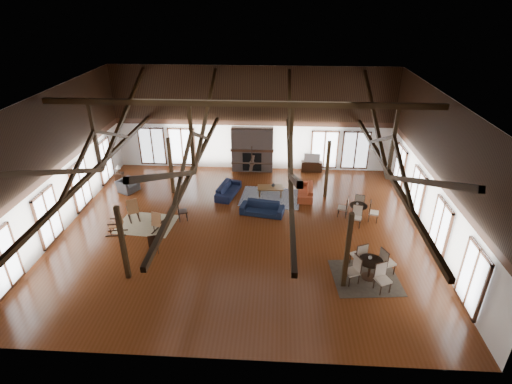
# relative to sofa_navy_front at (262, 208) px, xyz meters

# --- Properties ---
(floor) EXTENTS (16.00, 16.00, 0.00)m
(floor) POSITION_rel_sofa_navy_front_xyz_m (-0.81, -1.51, -0.30)
(floor) COLOR #572812
(floor) RESTS_ON ground
(ceiling) EXTENTS (16.00, 14.00, 0.02)m
(ceiling) POSITION_rel_sofa_navy_front_xyz_m (-0.81, -1.51, 5.70)
(ceiling) COLOR black
(ceiling) RESTS_ON wall_back
(wall_back) EXTENTS (16.00, 0.02, 6.00)m
(wall_back) POSITION_rel_sofa_navy_front_xyz_m (-0.81, 5.49, 2.70)
(wall_back) COLOR white
(wall_back) RESTS_ON floor
(wall_front) EXTENTS (16.00, 0.02, 6.00)m
(wall_front) POSITION_rel_sofa_navy_front_xyz_m (-0.81, -8.51, 2.70)
(wall_front) COLOR white
(wall_front) RESTS_ON floor
(wall_left) EXTENTS (0.02, 14.00, 6.00)m
(wall_left) POSITION_rel_sofa_navy_front_xyz_m (-8.81, -1.51, 2.70)
(wall_left) COLOR white
(wall_left) RESTS_ON floor
(wall_right) EXTENTS (0.02, 14.00, 6.00)m
(wall_right) POSITION_rel_sofa_navy_front_xyz_m (7.19, -1.51, 2.70)
(wall_right) COLOR white
(wall_right) RESTS_ON floor
(roof_truss) EXTENTS (15.60, 14.07, 3.14)m
(roof_truss) POSITION_rel_sofa_navy_front_xyz_m (-0.81, -1.51, 3.73)
(roof_truss) COLOR #33210E
(roof_truss) RESTS_ON wall_back
(post_grid) EXTENTS (8.16, 7.16, 3.05)m
(post_grid) POSITION_rel_sofa_navy_front_xyz_m (-0.81, -1.51, 1.22)
(post_grid) COLOR #33210E
(post_grid) RESTS_ON floor
(fireplace) EXTENTS (2.50, 0.69, 2.60)m
(fireplace) POSITION_rel_sofa_navy_front_xyz_m (-0.81, 5.16, 0.99)
(fireplace) COLOR #736057
(fireplace) RESTS_ON floor
(ceiling_fan) EXTENTS (1.60, 1.60, 0.75)m
(ceiling_fan) POSITION_rel_sofa_navy_front_xyz_m (-0.31, -2.51, 3.43)
(ceiling_fan) COLOR black
(ceiling_fan) RESTS_ON roof_truss
(sofa_navy_front) EXTENTS (2.17, 1.17, 0.60)m
(sofa_navy_front) POSITION_rel_sofa_navy_front_xyz_m (0.00, 0.00, 0.00)
(sofa_navy_front) COLOR #121B33
(sofa_navy_front) RESTS_ON floor
(sofa_navy_left) EXTENTS (2.18, 1.24, 0.60)m
(sofa_navy_left) POSITION_rel_sofa_navy_front_xyz_m (-1.85, 1.88, -0.00)
(sofa_navy_left) COLOR #131934
(sofa_navy_left) RESTS_ON floor
(sofa_orange) EXTENTS (2.01, 0.88, 0.58)m
(sofa_orange) POSITION_rel_sofa_navy_front_xyz_m (2.17, 2.00, -0.01)
(sofa_orange) COLOR #A13D1F
(sofa_orange) RESTS_ON floor
(coffee_table) EXTENTS (1.35, 0.72, 0.51)m
(coffee_table) POSITION_rel_sofa_navy_front_xyz_m (0.35, 1.90, 0.15)
(coffee_table) COLOR brown
(coffee_table) RESTS_ON floor
(vase) EXTENTS (0.21, 0.21, 0.19)m
(vase) POSITION_rel_sofa_navy_front_xyz_m (0.49, 1.99, 0.30)
(vase) COLOR #B2B2B2
(vase) RESTS_ON coffee_table
(armchair) EXTENTS (1.29, 1.23, 0.65)m
(armchair) POSITION_rel_sofa_navy_front_xyz_m (-7.27, 2.04, 0.02)
(armchair) COLOR #353537
(armchair) RESTS_ON floor
(side_table_lamp) EXTENTS (0.41, 0.41, 1.05)m
(side_table_lamp) POSITION_rel_sofa_navy_front_xyz_m (-8.10, 3.09, 0.10)
(side_table_lamp) COLOR black
(side_table_lamp) RESTS_ON floor
(rocking_chair_a) EXTENTS (0.81, 0.96, 1.10)m
(rocking_chair_a) POSITION_rel_sofa_navy_front_xyz_m (-5.98, -0.87, 0.22)
(rocking_chair_a) COLOR #8E5F36
(rocking_chair_a) RESTS_ON floor
(rocking_chair_b) EXTENTS (0.61, 0.87, 1.02)m
(rocking_chair_b) POSITION_rel_sofa_navy_front_xyz_m (-4.53, -1.85, 0.18)
(rocking_chair_b) COLOR #8E5F36
(rocking_chair_b) RESTS_ON floor
(rocking_chair_c) EXTENTS (0.94, 0.59, 1.13)m
(rocking_chair_c) POSITION_rel_sofa_navy_front_xyz_m (-6.26, -2.08, 0.23)
(rocking_chair_c) COLOR #8E5F36
(rocking_chair_c) RESTS_ON floor
(side_chair_a) EXTENTS (0.55, 0.55, 1.02)m
(side_chair_a) POSITION_rel_sofa_navy_front_xyz_m (-3.76, -0.81, 0.29)
(side_chair_a) COLOR black
(side_chair_a) RESTS_ON floor
(side_chair_b) EXTENTS (0.49, 0.49, 0.91)m
(side_chair_b) POSITION_rel_sofa_navy_front_xyz_m (-4.26, -3.47, 0.23)
(side_chair_b) COLOR black
(side_chair_b) RESTS_ON floor
(cafe_table_near) EXTENTS (2.09, 2.09, 1.08)m
(cafe_table_near) POSITION_rel_sofa_navy_front_xyz_m (4.21, -4.51, 0.24)
(cafe_table_near) COLOR black
(cafe_table_near) RESTS_ON floor
(cafe_table_far) EXTENTS (1.93, 1.93, 0.98)m
(cafe_table_far) POSITION_rel_sofa_navy_front_xyz_m (4.51, -0.17, 0.19)
(cafe_table_far) COLOR black
(cafe_table_far) RESTS_ON floor
(cup_near) EXTENTS (0.14, 0.14, 0.11)m
(cup_near) POSITION_rel_sofa_navy_front_xyz_m (4.19, -4.42, 0.54)
(cup_near) COLOR #B2B2B2
(cup_near) RESTS_ON cafe_table_near
(cup_far) EXTENTS (0.14, 0.14, 0.09)m
(cup_far) POSITION_rel_sofa_navy_front_xyz_m (4.44, -0.12, 0.45)
(cup_far) COLOR #B2B2B2
(cup_far) RESTS_ON cafe_table_far
(tv_console) EXTENTS (1.19, 0.45, 0.60)m
(tv_console) POSITION_rel_sofa_navy_front_xyz_m (2.70, 5.24, -0.00)
(tv_console) COLOR black
(tv_console) RESTS_ON floor
(television) EXTENTS (0.93, 0.19, 0.53)m
(television) POSITION_rel_sofa_navy_front_xyz_m (2.70, 5.24, 0.56)
(television) COLOR #B2B2B2
(television) RESTS_ON tv_console
(rug_tan) EXTENTS (2.70, 2.21, 0.01)m
(rug_tan) POSITION_rel_sofa_navy_front_xyz_m (-5.28, -1.25, -0.30)
(rug_tan) COLOR tan
(rug_tan) RESTS_ON floor
(rug_navy) EXTENTS (3.22, 2.54, 0.01)m
(rug_navy) POSITION_rel_sofa_navy_front_xyz_m (0.36, 1.71, -0.30)
(rug_navy) COLOR #192347
(rug_navy) RESTS_ON floor
(rug_dark) EXTENTS (2.61, 2.41, 0.01)m
(rug_dark) POSITION_rel_sofa_navy_front_xyz_m (4.09, -4.52, -0.29)
(rug_dark) COLOR black
(rug_dark) RESTS_ON floor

